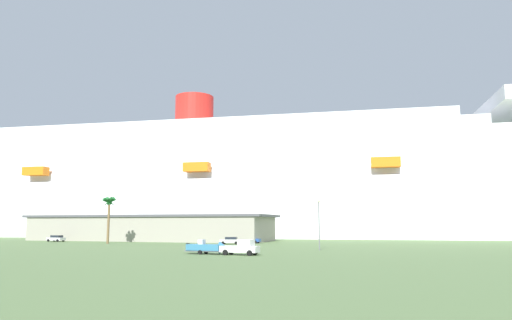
# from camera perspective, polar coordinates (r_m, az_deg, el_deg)

# --- Properties ---
(ground_plane) EXTENTS (600.00, 600.00, 0.00)m
(ground_plane) POSITION_cam_1_polar(r_m,az_deg,el_deg) (119.81, 0.98, -9.94)
(ground_plane) COLOR #567042
(cruise_ship) EXTENTS (284.64, 42.37, 56.91)m
(cruise_ship) POSITION_cam_1_polar(r_m,az_deg,el_deg) (155.44, 5.45, -3.57)
(cruise_ship) COLOR white
(cruise_ship) RESTS_ON ground_plane
(terminal_building) EXTENTS (68.70, 25.49, 6.72)m
(terminal_building) POSITION_cam_1_polar(r_m,az_deg,el_deg) (128.73, -12.89, -8.10)
(terminal_building) COLOR gray
(terminal_building) RESTS_ON ground_plane
(pickup_truck) EXTENTS (5.85, 3.01, 2.20)m
(pickup_truck) POSITION_cam_1_polar(r_m,az_deg,el_deg) (68.17, -1.82, -10.70)
(pickup_truck) COLOR white
(pickup_truck) RESTS_ON ground_plane
(small_boat_on_trailer) EXTENTS (7.50, 2.84, 2.15)m
(small_boat_on_trailer) POSITION_cam_1_polar(r_m,az_deg,el_deg) (70.41, -5.82, -10.64)
(small_boat_on_trailer) COLOR #595960
(small_boat_on_trailer) RESTS_ON ground_plane
(palm_tree) EXTENTS (3.13, 3.20, 10.58)m
(palm_tree) POSITION_cam_1_polar(r_m,az_deg,el_deg) (111.87, -17.56, -5.42)
(palm_tree) COLOR brown
(palm_tree) RESTS_ON ground_plane
(street_lamp) EXTENTS (0.56, 0.56, 8.64)m
(street_lamp) POSITION_cam_1_polar(r_m,az_deg,el_deg) (80.77, 7.72, -6.97)
(street_lamp) COLOR slate
(street_lamp) RESTS_ON ground_plane
(parked_car_blue_suv) EXTENTS (4.88, 2.62, 1.58)m
(parked_car_blue_suv) POSITION_cam_1_polar(r_m,az_deg,el_deg) (109.39, -0.70, -9.71)
(parked_car_blue_suv) COLOR #264C99
(parked_car_blue_suv) RESTS_ON ground_plane
(parked_car_silver_sedan) EXTENTS (4.81, 2.72, 1.58)m
(parked_car_silver_sedan) POSITION_cam_1_polar(r_m,az_deg,el_deg) (128.56, -23.29, -8.80)
(parked_car_silver_sedan) COLOR silver
(parked_car_silver_sedan) RESTS_ON ground_plane
(parked_car_white_van) EXTENTS (4.57, 2.34, 1.58)m
(parked_car_white_van) POSITION_cam_1_polar(r_m,az_deg,el_deg) (103.94, -3.15, -9.81)
(parked_car_white_van) COLOR white
(parked_car_white_van) RESTS_ON ground_plane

